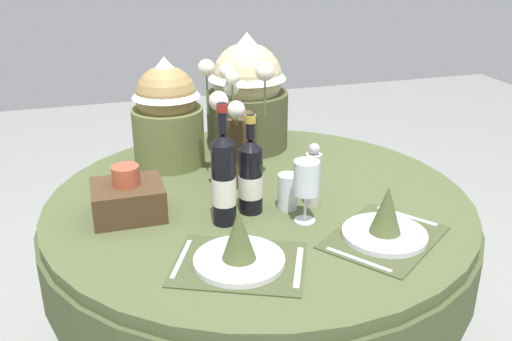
% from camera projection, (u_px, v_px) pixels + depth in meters
% --- Properties ---
extents(dining_table, '(1.41, 1.41, 0.76)m').
position_uv_depth(dining_table, '(259.00, 234.00, 1.91)').
color(dining_table, '#4C5633').
rests_on(dining_table, ground).
extents(place_setting_left, '(0.42, 0.38, 0.16)m').
position_uv_depth(place_setting_left, '(239.00, 249.00, 1.46)').
color(place_setting_left, '#41492B').
rests_on(place_setting_left, dining_table).
extents(place_setting_right, '(0.43, 0.41, 0.16)m').
position_uv_depth(place_setting_right, '(385.00, 223.00, 1.59)').
color(place_setting_right, '#41492B').
rests_on(place_setting_right, dining_table).
extents(flower_vase, '(0.23, 0.20, 0.42)m').
position_uv_depth(flower_vase, '(236.00, 136.00, 1.89)').
color(flower_vase, '#47331E').
rests_on(flower_vase, dining_table).
extents(wine_bottle_left, '(0.08, 0.08, 0.31)m').
position_uv_depth(wine_bottle_left, '(251.00, 176.00, 1.71)').
color(wine_bottle_left, black).
rests_on(wine_bottle_left, dining_table).
extents(wine_bottle_centre, '(0.07, 0.07, 0.37)m').
position_uv_depth(wine_bottle_centre, '(224.00, 179.00, 1.63)').
color(wine_bottle_centre, black).
rests_on(wine_bottle_centre, dining_table).
extents(wine_glass_right, '(0.08, 0.08, 0.19)m').
position_uv_depth(wine_glass_right, '(306.00, 179.00, 1.64)').
color(wine_glass_right, silver).
rests_on(wine_glass_right, dining_table).
extents(tumbler_near_left, '(0.06, 0.06, 0.11)m').
position_uv_depth(tumbler_near_left, '(288.00, 192.00, 1.75)').
color(tumbler_near_left, silver).
rests_on(tumbler_near_left, dining_table).
extents(pepper_mill, '(0.05, 0.05, 0.21)m').
position_uv_depth(pepper_mill, '(313.00, 177.00, 1.77)').
color(pepper_mill, '#B7B2AD').
rests_on(pepper_mill, dining_table).
extents(gift_tub_back_left, '(0.26, 0.26, 0.40)m').
position_uv_depth(gift_tub_back_left, '(167.00, 109.00, 2.04)').
color(gift_tub_back_left, olive).
rests_on(gift_tub_back_left, dining_table).
extents(gift_tub_back_centre, '(0.32, 0.32, 0.46)m').
position_uv_depth(gift_tub_back_centre, '(247.00, 88.00, 2.20)').
color(gift_tub_back_centre, '#474C2D').
rests_on(gift_tub_back_centre, dining_table).
extents(woven_basket_side_left, '(0.21, 0.18, 0.16)m').
position_uv_depth(woven_basket_side_left, '(128.00, 198.00, 1.71)').
color(woven_basket_side_left, '#47331E').
rests_on(woven_basket_side_left, dining_table).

